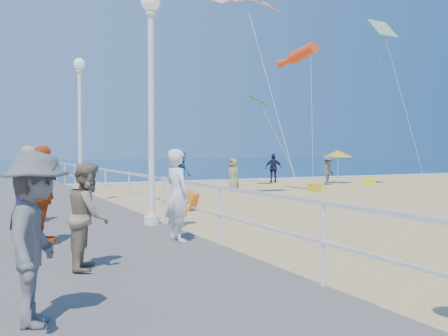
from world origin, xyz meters
name	(u,v)px	position (x,y,z in m)	size (l,w,h in m)	color
ground	(336,226)	(0.00, 0.00, 0.00)	(160.00, 160.00, 0.00)	tan
ocean	(48,165)	(0.00, 65.00, 0.01)	(160.00, 90.00, 0.05)	#0C2B4A
surf_line	(133,183)	(0.00, 20.50, 0.03)	(160.00, 1.20, 0.04)	white
boardwalk	(55,240)	(-7.50, 0.00, 0.20)	(5.00, 44.00, 0.40)	slate
railing	(164,187)	(-5.05, 0.00, 1.25)	(0.05, 42.00, 0.55)	white
lamp_post_mid	(151,83)	(-5.35, 0.00, 3.66)	(0.44, 0.44, 5.32)	white
lamp_post_far	(80,111)	(-5.35, 9.00, 3.66)	(0.44, 0.44, 5.32)	white
woman_holding_toddler	(177,195)	(-5.58, -2.27, 1.27)	(0.63, 0.42, 1.74)	white
toddler_held	(182,173)	(-5.43, -2.12, 1.68)	(0.41, 0.32, 0.85)	#3786CF
spectator_0	(21,208)	(-8.30, -2.02, 1.15)	(0.54, 0.36, 1.49)	#1B1E3B
spectator_1	(89,216)	(-7.51, -3.75, 1.17)	(0.75, 0.58, 1.54)	gray
spectator_2	(36,239)	(-8.43, -5.91, 1.25)	(1.10, 0.63, 1.70)	#555559
spectator_3	(43,195)	(-7.88, -1.46, 1.30)	(1.06, 0.44, 1.81)	#CE4E19
spectator_6	(31,184)	(-7.83, 1.46, 1.31)	(0.66, 0.44, 1.82)	gray
beach_walker_a	(328,170)	(10.45, 13.68, 0.90)	(1.16, 0.67, 1.80)	#525257
beach_walker_b	(274,168)	(8.57, 17.04, 0.95)	(1.11, 0.46, 1.90)	#1B1A3A
beach_walker_c	(233,174)	(3.29, 12.62, 0.84)	(0.82, 0.54, 1.69)	gray
box_kite	(188,202)	(-2.34, 5.21, 0.30)	(0.55, 0.55, 0.60)	#F0430E
beach_umbrella	(338,154)	(11.77, 14.43, 1.91)	(1.90, 1.90, 2.14)	white
beach_chair_left	(314,188)	(6.60, 9.90, 0.20)	(0.55, 0.55, 0.40)	gold
beach_chair_right	(369,181)	(12.70, 12.57, 0.20)	(0.55, 0.55, 0.40)	#FFF41A
kite_windsock	(303,53)	(5.07, 8.85, 6.76)	(0.56, 0.56, 2.58)	#E93D13
kite_diamond_multi	(383,28)	(11.74, 10.53, 9.04)	(1.42, 1.42, 0.02)	blue
kite_diamond_green	(259,100)	(5.90, 14.43, 5.06)	(1.16, 1.16, 0.02)	green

